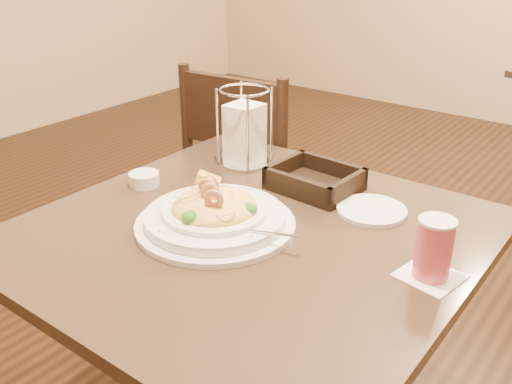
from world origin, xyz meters
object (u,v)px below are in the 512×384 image
Objects in this scene: bread_basket at (315,181)px; pasta_bowl at (215,214)px; dining_chair_near at (254,188)px; drink_glass at (434,249)px; main_table at (251,318)px; napkin_caddy at (245,132)px; butter_ramekin at (144,179)px; side_plate at (372,210)px.

pasta_bowl is at bearing -102.49° from bread_basket.
drink_glass is (0.81, -0.53, 0.29)m from dining_chair_near.
main_table is 4.29× the size of napkin_caddy.
dining_chair_near reaches higher than bread_basket.
bread_basket is 2.77× the size of butter_ramekin.
dining_chair_near is 2.45× the size of pasta_bowl.
pasta_bowl is at bearing -11.53° from butter_ramekin.
butter_ramekin is (-0.35, -0.24, -0.00)m from bread_basket.
napkin_caddy is (-0.24, 0.29, 0.32)m from main_table.
drink_glass is at bearing -40.14° from side_plate.
bread_basket is at bearing 34.24° from butter_ramekin.
pasta_bowl is 0.37m from napkin_caddy.
butter_ramekin is (-0.28, 0.06, -0.01)m from pasta_bowl.
butter_ramekin is at bearing -158.14° from side_plate.
pasta_bowl reaches higher than butter_ramekin.
napkin_caddy reaches higher than pasta_bowl.
pasta_bowl is (0.37, -0.62, 0.27)m from dining_chair_near.
drink_glass is 0.66m from napkin_caddy.
side_plate is (0.17, -0.03, -0.02)m from bread_basket.
butter_ramekin is (-0.72, -0.03, -0.04)m from drink_glass.
napkin_caddy is at bearing 172.01° from side_plate.
napkin_caddy is (-0.24, 0.03, 0.07)m from bread_basket.
side_plate is at bearing 144.75° from dining_chair_near.
butter_ramekin is (-0.11, -0.27, -0.07)m from napkin_caddy.
napkin_caddy reaches higher than butter_ramekin.
pasta_bowl is (-0.07, -0.04, 0.26)m from main_table.
dining_chair_near is at bearing 149.49° from side_plate.
main_table is 0.73m from dining_chair_near.
main_table is 5.71× the size of side_plate.
butter_ramekin is at bearing 168.47° from pasta_bowl.
bread_basket is (-0.38, 0.20, -0.04)m from drink_glass.
drink_glass reaches higher than bread_basket.
dining_chair_near reaches higher than drink_glass.
bread_basket reaches higher than side_plate.
dining_chair_near is 0.60m from bread_basket.
napkin_caddy is at bearing 67.71° from butter_ramekin.
butter_ramekin reaches higher than side_plate.
napkin_caddy reaches higher than drink_glass.
bread_basket reaches higher than main_table.
dining_chair_near is 12.32× the size of butter_ramekin.
main_table is at bearing -3.49° from butter_ramekin.
pasta_bowl reaches higher than bread_basket.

